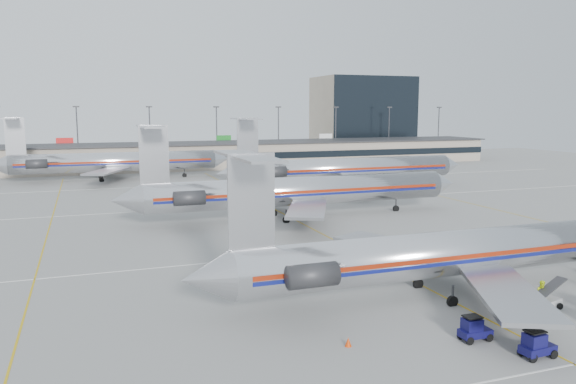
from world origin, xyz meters
name	(u,v)px	position (x,y,z in m)	size (l,w,h in m)	color
ground	(404,276)	(0.00, 0.00, 0.00)	(260.00, 260.00, 0.00)	gray
apron_markings	(353,250)	(0.00, 10.00, 0.01)	(160.00, 0.15, 0.02)	silver
terminal	(194,155)	(0.00, 97.97, 3.16)	(162.00, 17.00, 6.25)	gray
light_mast_row	(184,131)	(0.00, 112.00, 8.58)	(163.60, 0.40, 15.28)	#38383D
distant_building	(362,115)	(62.00, 128.00, 12.50)	(30.00, 20.00, 25.00)	tan
jet_foreground	(457,252)	(1.29, -5.32, 3.35)	(44.12, 25.98, 11.55)	silver
jet_second_row	(295,191)	(0.35, 27.94, 3.66)	(48.17, 28.36, 12.61)	silver
jet_third_row	(343,169)	(18.01, 50.22, 3.81)	(47.96, 29.50, 13.11)	silver
jet_back_row	(112,162)	(-20.42, 79.23, 3.78)	(47.56, 29.26, 13.00)	silver
tug_left	(474,329)	(-3.24, -13.33, 0.74)	(2.01, 1.07, 1.63)	#0C0B3E
tug_center	(536,345)	(-1.41, -16.57, 0.76)	(2.12, 1.15, 1.68)	#0C0B3E
belt_loader	(543,302)	(5.13, -10.36, 0.55)	(4.02, 1.92, 2.06)	#9D9D9D
ramp_worker_far	(542,294)	(5.37, -10.02, 0.99)	(0.96, 0.75, 1.97)	#D7F116
cone_left	(348,342)	(-10.95, -11.43, 0.28)	(0.41, 0.41, 0.56)	red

